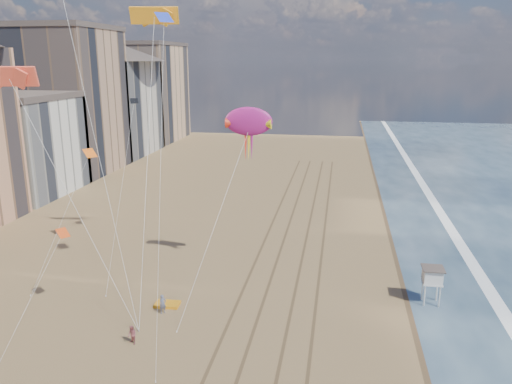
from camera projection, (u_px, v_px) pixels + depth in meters
The scene contains 10 objects.
wet_sand at pixel (426, 243), 62.84m from camera, with size 260.00×260.00×0.00m, color #42301E.
foam at pixel (461, 245), 62.15m from camera, with size 260.00×260.00×0.00m, color white.
tracks at pixel (287, 266), 55.99m from camera, with size 7.68×120.00×0.01m.
buildings at pixel (55, 108), 94.25m from camera, with size 34.72×131.35×29.00m.
lifeguard_stand at pixel (432, 276), 46.69m from camera, with size 2.00×2.00×3.62m.
grounded_kite at pixel (167, 304), 46.91m from camera, with size 2.28×1.45×0.26m, color orange.
show_kite at pixel (249, 122), 48.60m from camera, with size 4.60×6.42×20.13m.
kite_flyer_a at pixel (163, 304), 45.31m from camera, with size 0.66×0.43×1.81m, color #4E5265.
kite_flyer_b at pixel (132, 335), 40.43m from camera, with size 0.78×0.60×1.60m, color #974D51.
small_kites at pixel (113, 121), 48.47m from camera, with size 15.71×16.81×18.56m.
Camera 1 is at (7.82, -21.81, 22.45)m, focal length 35.00 mm.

